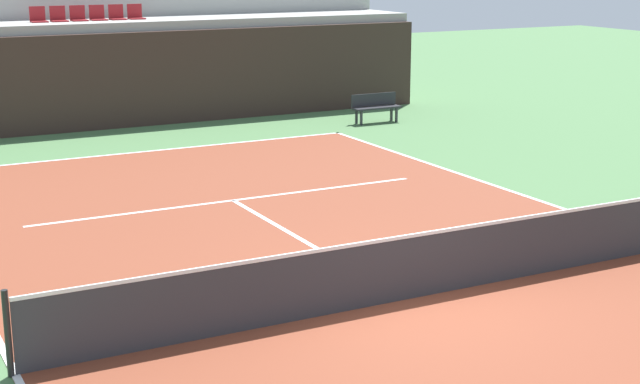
{
  "coord_description": "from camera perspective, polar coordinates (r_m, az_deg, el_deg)",
  "views": [
    {
      "loc": [
        -7.11,
        -10.89,
        4.85
      ],
      "look_at": [
        -0.34,
        2.0,
        1.2
      ],
      "focal_mm": 53.65,
      "sensor_mm": 36.0,
      "label": 1
    }
  ],
  "objects": [
    {
      "name": "seating_row_lower",
      "position": [
        28.93,
        -13.66,
        10.15
      ],
      "size": [
        3.28,
        0.44,
        0.44
      ],
      "color": "maroon",
      "rests_on": "stands_tier_lower"
    },
    {
      "name": "stands_tier_upper",
      "position": [
        31.24,
        -14.62,
        8.4
      ],
      "size": [
        20.25,
        2.4,
        4.02
      ],
      "primitive_type": "cube",
      "color": "#9E9E99",
      "rests_on": "ground_plane"
    },
    {
      "name": "back_wall",
      "position": [
        27.7,
        -12.71,
        6.44
      ],
      "size": [
        20.25,
        0.3,
        2.68
      ],
      "primitive_type": "cube",
      "color": "#33231E",
      "rests_on": "ground_plane"
    },
    {
      "name": "player_bench",
      "position": [
        28.19,
        3.33,
        5.18
      ],
      "size": [
        1.5,
        0.4,
        0.85
      ],
      "color": "#232328",
      "rests_on": "ground_plane"
    },
    {
      "name": "stands_tier_lower",
      "position": [
        28.98,
        -13.43,
        6.99
      ],
      "size": [
        20.25,
        2.4,
        2.95
      ],
      "primitive_type": "cube",
      "color": "#9E9E99",
      "rests_on": "ground_plane"
    },
    {
      "name": "centre_service_line",
      "position": [
        16.51,
        -0.91,
        -2.97
      ],
      "size": [
        0.1,
        6.4,
        0.0
      ],
      "primitive_type": "cube",
      "color": "white",
      "rests_on": "court_surface"
    },
    {
      "name": "ground_plane",
      "position": [
        13.88,
        5.1,
        -6.44
      ],
      "size": [
        80.0,
        80.0,
        0.0
      ],
      "primitive_type": "plane",
      "color": "#477042"
    },
    {
      "name": "service_line_far",
      "position": [
        19.31,
        -5.2,
        -0.5
      ],
      "size": [
        8.26,
        0.1,
        0.0
      ],
      "primitive_type": "cube",
      "color": "white",
      "rests_on": "court_surface"
    },
    {
      "name": "court_surface",
      "position": [
        13.88,
        5.11,
        -6.42
      ],
      "size": [
        11.0,
        24.0,
        0.01
      ],
      "primitive_type": "cube",
      "color": "brown",
      "rests_on": "ground_plane"
    },
    {
      "name": "baseline_far",
      "position": [
        24.4,
        -10.24,
        2.4
      ],
      "size": [
        11.0,
        0.1,
        0.0
      ],
      "primitive_type": "cube",
      "color": "white",
      "rests_on": "court_surface"
    },
    {
      "name": "sideline_left",
      "position": [
        12.03,
        -17.69,
        -10.34
      ],
      "size": [
        0.1,
        24.0,
        0.0
      ],
      "primitive_type": "cube",
      "color": "white",
      "rests_on": "court_surface"
    },
    {
      "name": "tennis_net",
      "position": [
        13.71,
        5.15,
        -4.45
      ],
      "size": [
        11.08,
        0.08,
        1.07
      ],
      "color": "black",
      "rests_on": "court_surface"
    }
  ]
}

